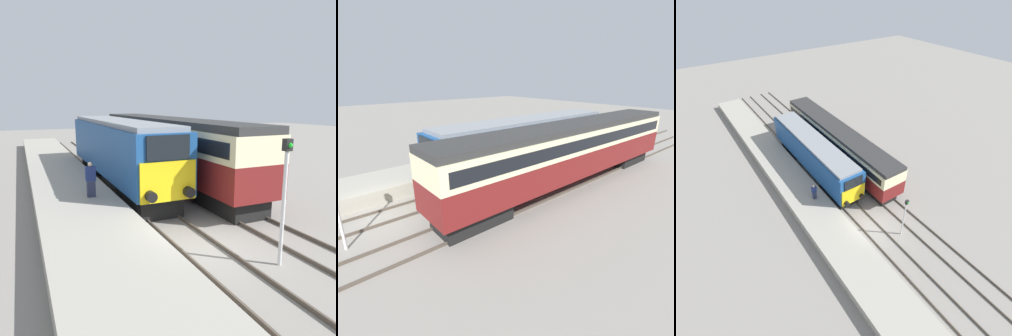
{
  "view_description": "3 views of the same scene",
  "coord_description": "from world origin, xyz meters",
  "views": [
    {
      "loc": [
        -5.38,
        -9.17,
        4.94
      ],
      "look_at": [
        0.0,
        2.7,
        2.39
      ],
      "focal_mm": 35.0,
      "sensor_mm": 36.0,
      "label": 1
    },
    {
      "loc": [
        12.95,
        -2.81,
        6.8
      ],
      "look_at": [
        1.7,
        6.7,
        1.6
      ],
      "focal_mm": 28.0,
      "sensor_mm": 36.0,
      "label": 2
    },
    {
      "loc": [
        -10.36,
        -11.24,
        18.09
      ],
      "look_at": [
        1.7,
        6.7,
        1.6
      ],
      "focal_mm": 28.0,
      "sensor_mm": 36.0,
      "label": 3
    }
  ],
  "objects": [
    {
      "name": "person_on_platform",
      "position": [
        -2.66,
        5.17,
        1.63
      ],
      "size": [
        0.44,
        0.26,
        1.58
      ],
      "color": "#2D334C",
      "rests_on": "platform_left"
    },
    {
      "name": "ground_plane",
      "position": [
        0.0,
        0.0,
        0.0
      ],
      "size": [
        120.0,
        120.0,
        0.0
      ],
      "primitive_type": "plane",
      "color": "gray"
    },
    {
      "name": "platform_left",
      "position": [
        -3.3,
        8.0,
        0.43
      ],
      "size": [
        3.5,
        50.0,
        0.85
      ],
      "color": "#9E998C",
      "rests_on": "ground_plane"
    },
    {
      "name": "signal_post",
      "position": [
        1.7,
        -1.99,
        2.35
      ],
      "size": [
        0.24,
        0.28,
        3.96
      ],
      "color": "silver",
      "rests_on": "ground_plane"
    },
    {
      "name": "passenger_carriage",
      "position": [
        3.4,
        10.67,
        2.48
      ],
      "size": [
        2.75,
        19.39,
        4.08
      ],
      "color": "black",
      "rests_on": "ground_plane"
    },
    {
      "name": "rails_far_track",
      "position": [
        3.4,
        5.0,
        0.07
      ],
      "size": [
        1.5,
        60.0,
        0.14
      ],
      "color": "#4C4238",
      "rests_on": "ground_plane"
    },
    {
      "name": "rails_near_track",
      "position": [
        0.0,
        5.0,
        0.07
      ],
      "size": [
        1.51,
        60.0,
        0.14
      ],
      "color": "#4C4238",
      "rests_on": "ground_plane"
    },
    {
      "name": "locomotive",
      "position": [
        0.0,
        10.05,
        2.26
      ],
      "size": [
        2.7,
        15.2,
        4.03
      ],
      "color": "black",
      "rests_on": "ground_plane"
    }
  ]
}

